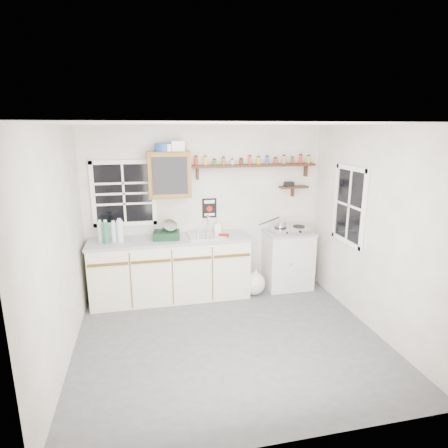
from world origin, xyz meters
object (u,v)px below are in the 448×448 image
at_px(dish_rack, 167,233).
at_px(hotplate, 290,229).
at_px(main_cabinet, 171,268).
at_px(spice_shelf, 254,165).
at_px(upper_cabinet, 169,174).
at_px(right_cabinet, 288,259).

xyz_separation_m(dish_rack, hotplate, (1.87, 0.01, -0.06)).
distance_m(main_cabinet, spice_shelf, 1.98).
xyz_separation_m(main_cabinet, spice_shelf, (1.31, 0.21, 1.47)).
bearing_deg(dish_rack, spice_shelf, 16.09).
distance_m(upper_cabinet, spice_shelf, 1.28).
relative_size(upper_cabinet, spice_shelf, 0.34).
xyz_separation_m(right_cabinet, hotplate, (0.00, -0.02, 0.49)).
bearing_deg(main_cabinet, hotplate, 0.17).
xyz_separation_m(upper_cabinet, dish_rack, (-0.07, -0.15, -0.82)).
bearing_deg(main_cabinet, right_cabinet, 0.79).
bearing_deg(dish_rack, hotplate, 7.21).
xyz_separation_m(right_cabinet, dish_rack, (-1.87, -0.03, 0.55)).
bearing_deg(right_cabinet, upper_cabinet, 176.24).
distance_m(right_cabinet, dish_rack, 1.95).
bearing_deg(spice_shelf, main_cabinet, -170.78).
relative_size(main_cabinet, hotplate, 3.69).
bearing_deg(hotplate, upper_cabinet, 171.26).
relative_size(right_cabinet, spice_shelf, 0.48).
bearing_deg(upper_cabinet, dish_rack, -114.23).
height_order(right_cabinet, hotplate, hotplate).
relative_size(main_cabinet, upper_cabinet, 3.55).
xyz_separation_m(right_cabinet, spice_shelf, (-0.52, 0.19, 1.48)).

